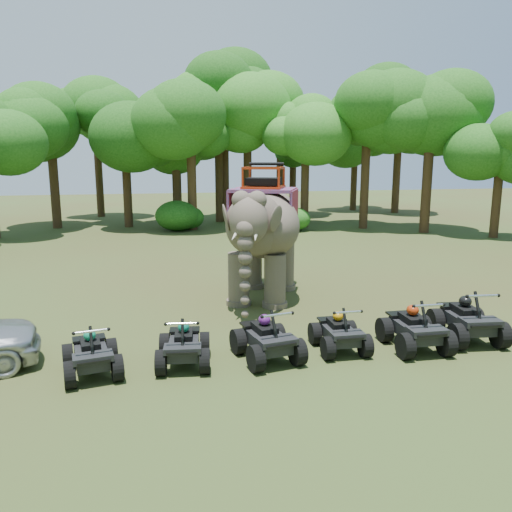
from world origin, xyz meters
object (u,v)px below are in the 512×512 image
at_px(atv_0, 91,348).
at_px(atv_4, 415,323).
at_px(atv_3, 340,327).
at_px(atv_5, 468,314).
at_px(atv_2, 267,333).
at_px(elephant, 263,232).
at_px(atv_1, 184,340).

relative_size(atv_0, atv_4, 0.90).
height_order(atv_3, atv_5, atv_5).
height_order(atv_0, atv_3, atv_0).
bearing_deg(atv_3, atv_2, -173.69).
height_order(atv_0, atv_5, atv_5).
xyz_separation_m(elephant, atv_3, (0.70, -4.99, -1.61)).
height_order(atv_0, atv_4, atv_4).
bearing_deg(atv_5, atv_1, -173.39).
relative_size(atv_2, atv_3, 1.11).
distance_m(elephant, atv_0, 7.30).
height_order(atv_2, atv_5, atv_5).
xyz_separation_m(atv_2, atv_3, (1.81, 0.15, -0.06)).
relative_size(atv_1, atv_3, 1.02).
xyz_separation_m(atv_0, atv_4, (7.43, -0.12, 0.06)).
height_order(atv_1, atv_2, atv_2).
distance_m(atv_1, atv_3, 3.68).
bearing_deg(atv_1, atv_0, -170.44).
xyz_separation_m(atv_4, atv_5, (1.58, 0.24, 0.04)).
bearing_deg(atv_4, elephant, 117.42).
relative_size(atv_0, atv_5, 0.85).
relative_size(atv_0, atv_3, 1.02).
relative_size(atv_0, atv_2, 0.93).
xyz_separation_m(elephant, atv_4, (2.51, -5.27, -1.53)).
xyz_separation_m(atv_0, atv_5, (9.01, 0.11, 0.10)).
xyz_separation_m(atv_2, atv_5, (5.19, 0.11, 0.05)).
relative_size(elephant, atv_4, 2.99).
bearing_deg(atv_0, atv_2, -9.89).
bearing_deg(atv_0, atv_1, -7.19).
relative_size(elephant, atv_2, 3.06).
xyz_separation_m(atv_1, atv_5, (7.07, 0.02, 0.10)).
bearing_deg(atv_3, atv_1, -177.48).
bearing_deg(atv_0, atv_3, -8.40).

